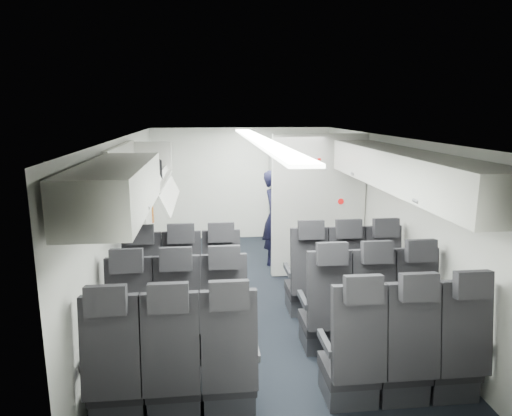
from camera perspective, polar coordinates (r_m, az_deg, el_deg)
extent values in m
cube|color=black|center=(6.27, 0.40, -11.15)|extent=(3.40, 6.00, 0.01)
cube|color=silver|center=(5.77, 0.43, 8.91)|extent=(3.40, 6.00, 0.01)
cube|color=silver|center=(8.86, -1.82, 3.05)|extent=(3.40, 0.01, 2.15)
cube|color=silver|center=(3.13, 6.94, -14.53)|extent=(3.40, 0.01, 2.15)
cube|color=silver|center=(5.98, -15.99, -1.88)|extent=(0.01, 6.00, 2.15)
cube|color=silver|center=(6.35, 15.85, -1.07)|extent=(0.01, 6.00, 2.15)
cube|color=white|center=(5.77, 0.43, 8.51)|extent=(0.25, 5.52, 0.03)
cube|color=#252427|center=(5.77, -13.47, -10.70)|extent=(0.44, 0.46, 0.12)
cube|color=#2D2D33|center=(5.83, -13.40, -12.15)|extent=(0.42, 0.42, 0.22)
cube|color=#252427|center=(5.40, -14.00, -7.20)|extent=(0.44, 0.20, 0.80)
cube|color=#252427|center=(5.24, -14.29, -3.25)|extent=(0.30, 0.12, 0.23)
cube|color=#2D2D33|center=(5.67, -15.88, -8.20)|extent=(0.05, 0.40, 0.06)
cube|color=#2D2D33|center=(5.61, -11.40, -8.18)|extent=(0.05, 0.40, 0.06)
cube|color=#252427|center=(5.72, -8.93, -10.68)|extent=(0.44, 0.46, 0.12)
cube|color=#2D2D33|center=(5.79, -8.87, -12.14)|extent=(0.42, 0.42, 0.22)
cube|color=#252427|center=(5.36, -9.19, -7.15)|extent=(0.44, 0.20, 0.80)
cube|color=#252427|center=(5.19, -9.37, -3.16)|extent=(0.30, 0.12, 0.23)
cube|color=#2D2D33|center=(5.61, -11.30, -8.18)|extent=(0.05, 0.40, 0.06)
cube|color=#2D2D33|center=(5.59, -6.76, -8.11)|extent=(0.05, 0.40, 0.06)
cube|color=#252427|center=(5.72, -4.34, -10.59)|extent=(0.44, 0.46, 0.12)
cube|color=#2D2D33|center=(5.78, -4.31, -12.05)|extent=(0.42, 0.42, 0.22)
cube|color=#252427|center=(5.35, -4.34, -7.05)|extent=(0.44, 0.20, 0.80)
cube|color=#252427|center=(5.18, -4.39, -3.05)|extent=(0.30, 0.12, 0.23)
cube|color=#2D2D33|center=(5.59, -6.65, -8.11)|extent=(0.05, 0.40, 0.06)
cube|color=#2D2D33|center=(5.60, -2.10, -7.99)|extent=(0.05, 0.40, 0.06)
cube|color=#252427|center=(5.84, 6.08, -10.13)|extent=(0.44, 0.46, 0.12)
cube|color=#2D2D33|center=(5.90, 6.04, -11.57)|extent=(0.42, 0.42, 0.22)
cube|color=#252427|center=(5.48, 6.67, -6.63)|extent=(0.44, 0.20, 0.80)
cube|color=#252427|center=(5.32, 6.90, -2.72)|extent=(0.30, 0.12, 0.23)
cube|color=#2D2D33|center=(5.67, 4.01, -7.75)|extent=(0.05, 0.40, 0.06)
cube|color=#2D2D33|center=(5.76, 8.36, -7.53)|extent=(0.05, 0.40, 0.06)
cube|color=#252427|center=(5.94, 10.39, -9.84)|extent=(0.44, 0.46, 0.12)
cube|color=#2D2D33|center=(6.01, 10.33, -11.26)|extent=(0.42, 0.42, 0.22)
cube|color=#252427|center=(5.59, 11.20, -6.39)|extent=(0.44, 0.20, 0.80)
cube|color=#252427|center=(5.43, 11.53, -2.55)|extent=(0.30, 0.12, 0.23)
cube|color=#2D2D33|center=(5.76, 8.46, -7.52)|extent=(0.05, 0.40, 0.06)
cube|color=#2D2D33|center=(5.88, 12.65, -7.26)|extent=(0.05, 0.40, 0.06)
cube|color=#252427|center=(6.08, 14.51, -9.52)|extent=(0.44, 0.46, 0.12)
cube|color=#2D2D33|center=(6.14, 14.43, -10.91)|extent=(0.42, 0.42, 0.22)
cube|color=#252427|center=(5.74, 15.52, -6.12)|extent=(0.44, 0.20, 0.80)
cube|color=#252427|center=(5.59, 15.94, -2.38)|extent=(0.30, 0.12, 0.23)
cube|color=#2D2D33|center=(5.89, 12.74, -7.26)|extent=(0.05, 0.40, 0.06)
cube|color=#2D2D33|center=(6.04, 16.72, -6.98)|extent=(0.05, 0.40, 0.06)
cube|color=#252427|center=(4.96, -14.78, -14.72)|extent=(0.44, 0.46, 0.12)
cube|color=#2D2D33|center=(5.03, -14.68, -16.35)|extent=(0.42, 0.42, 0.22)
cube|color=#252427|center=(4.57, -15.50, -10.92)|extent=(0.44, 0.20, 0.80)
cube|color=#252427|center=(4.39, -15.89, -6.35)|extent=(0.30, 0.12, 0.23)
cube|color=#2D2D33|center=(4.85, -17.64, -11.86)|extent=(0.05, 0.40, 0.06)
cube|color=#2D2D33|center=(4.78, -12.36, -11.91)|extent=(0.05, 0.40, 0.06)
cube|color=#252427|center=(4.91, -9.41, -14.75)|extent=(0.44, 0.46, 0.12)
cube|color=#2D2D33|center=(4.98, -9.34, -16.39)|extent=(0.42, 0.42, 0.22)
cube|color=#252427|center=(4.52, -9.76, -10.91)|extent=(0.44, 0.20, 0.80)
cube|color=#252427|center=(4.33, -9.98, -6.30)|extent=(0.30, 0.12, 0.23)
cube|color=#2D2D33|center=(4.78, -12.23, -11.91)|extent=(0.05, 0.40, 0.06)
cube|color=#2D2D33|center=(4.75, -6.84, -11.86)|extent=(0.05, 0.40, 0.06)
cube|color=#252427|center=(4.90, -3.97, -14.65)|extent=(0.44, 0.46, 0.12)
cube|color=#2D2D33|center=(4.97, -3.94, -16.29)|extent=(0.42, 0.42, 0.22)
cube|color=#252427|center=(4.51, -3.94, -10.80)|extent=(0.44, 0.20, 0.80)
cube|color=#252427|center=(4.32, -3.99, -6.17)|extent=(0.30, 0.12, 0.23)
cube|color=#2D2D33|center=(4.75, -6.72, -11.86)|extent=(0.05, 0.40, 0.06)
cube|color=#2D2D33|center=(4.76, -1.31, -11.70)|extent=(0.05, 0.40, 0.06)
cube|color=#252427|center=(5.04, 8.30, -13.96)|extent=(0.44, 0.46, 0.12)
cube|color=#2D2D33|center=(5.11, 8.24, -15.57)|extent=(0.42, 0.42, 0.22)
cube|color=#252427|center=(4.66, 9.15, -10.15)|extent=(0.44, 0.20, 0.80)
cube|color=#252427|center=(4.48, 9.49, -5.65)|extent=(0.30, 0.12, 0.23)
cube|color=#2D2D33|center=(4.85, 5.92, -11.34)|extent=(0.05, 0.40, 0.06)
cube|color=#2D2D33|center=(4.95, 11.00, -10.97)|extent=(0.05, 0.40, 0.06)
cube|color=#252427|center=(5.16, 13.28, -13.50)|extent=(0.44, 0.46, 0.12)
cube|color=#2D2D33|center=(5.23, 13.19, -15.08)|extent=(0.42, 0.42, 0.22)
cube|color=#252427|center=(4.80, 14.42, -9.74)|extent=(0.44, 0.20, 0.80)
cube|color=#252427|center=(4.62, 14.89, -5.35)|extent=(0.30, 0.12, 0.23)
cube|color=#2D2D33|center=(4.96, 11.11, -10.96)|extent=(0.05, 0.40, 0.06)
cube|color=#2D2D33|center=(5.10, 15.92, -10.54)|extent=(0.05, 0.40, 0.06)
cube|color=#252427|center=(5.32, 17.97, -12.97)|extent=(0.44, 0.46, 0.12)
cube|color=#2D2D33|center=(5.39, 17.86, -14.52)|extent=(0.42, 0.42, 0.22)
cube|color=#252427|center=(4.97, 19.35, -9.28)|extent=(0.44, 0.20, 0.80)
cube|color=#252427|center=(4.80, 19.94, -5.03)|extent=(0.30, 0.12, 0.23)
cube|color=#2D2D33|center=(5.10, 16.02, -10.53)|extent=(0.05, 0.40, 0.06)
cube|color=#2D2D33|center=(5.28, 20.52, -10.06)|extent=(0.05, 0.40, 0.06)
cube|color=#252427|center=(4.18, -16.67, -20.25)|extent=(0.44, 0.46, 0.12)
cube|color=#2D2D33|center=(4.27, -16.53, -22.07)|extent=(0.42, 0.42, 0.22)
cube|color=#252427|center=(3.77, -17.71, -16.23)|extent=(0.44, 0.20, 0.80)
cube|color=#252427|center=(3.56, -18.29, -10.92)|extent=(0.30, 0.12, 0.23)
cube|color=#2D2D33|center=(4.06, -20.19, -16.96)|extent=(0.05, 0.40, 0.06)
cube|color=#2D2D33|center=(3.98, -13.75, -17.18)|extent=(0.05, 0.40, 0.06)
cube|color=#252427|center=(4.13, -10.11, -20.40)|extent=(0.44, 0.46, 0.12)
cube|color=#2D2D33|center=(4.21, -10.02, -22.23)|extent=(0.42, 0.42, 0.22)
cube|color=#252427|center=(3.71, -10.60, -16.35)|extent=(0.44, 0.20, 0.80)
cube|color=#252427|center=(3.49, -10.92, -10.96)|extent=(0.30, 0.12, 0.23)
cube|color=#2D2D33|center=(3.98, -13.60, -17.18)|extent=(0.05, 0.40, 0.06)
cube|color=#2D2D33|center=(3.95, -6.96, -17.18)|extent=(0.05, 0.40, 0.06)
cube|color=#252427|center=(4.12, -3.43, -20.29)|extent=(0.44, 0.46, 0.12)
cube|color=#2D2D33|center=(4.21, -3.40, -22.13)|extent=(0.42, 0.42, 0.22)
cube|color=#252427|center=(3.70, -3.35, -16.23)|extent=(0.44, 0.20, 0.80)
cube|color=#252427|center=(3.48, -3.39, -10.82)|extent=(0.30, 0.12, 0.23)
cube|color=#2D2D33|center=(3.95, -6.80, -17.18)|extent=(0.05, 0.40, 0.06)
cube|color=#2D2D33|center=(3.96, -0.14, -16.95)|extent=(0.05, 0.40, 0.06)
cube|color=#252427|center=(4.28, 11.45, -19.14)|extent=(0.44, 0.46, 0.12)
cube|color=#2D2D33|center=(4.37, 11.35, -20.94)|extent=(0.42, 0.42, 0.22)
cube|color=#252427|center=(3.88, 12.74, -15.09)|extent=(0.44, 0.20, 0.80)
cube|color=#252427|center=(3.67, 13.29, -9.87)|extent=(0.30, 0.12, 0.23)
cube|color=#2D2D33|center=(4.06, 8.67, -16.33)|extent=(0.05, 0.40, 0.06)
cube|color=#2D2D33|center=(4.19, 14.72, -15.68)|extent=(0.05, 0.40, 0.06)
cube|color=#252427|center=(4.43, 17.31, -18.35)|extent=(0.44, 0.46, 0.12)
cube|color=#2D2D33|center=(4.51, 17.17, -20.11)|extent=(0.42, 0.42, 0.22)
cube|color=#252427|center=(4.04, 18.98, -14.33)|extent=(0.44, 0.20, 0.80)
cube|color=#252427|center=(3.84, 19.71, -9.28)|extent=(0.30, 0.12, 0.23)
cube|color=#2D2D33|center=(4.19, 14.86, -15.66)|extent=(0.05, 0.40, 0.06)
cube|color=#2D2D33|center=(4.36, 20.45, -14.91)|extent=(0.05, 0.40, 0.06)
cube|color=#252427|center=(4.61, 22.69, -17.46)|extent=(0.44, 0.46, 0.12)
cube|color=#2D2D33|center=(4.69, 22.52, -19.16)|extent=(0.42, 0.42, 0.22)
cube|color=#252427|center=(4.24, 24.65, -13.49)|extent=(0.44, 0.20, 0.80)
cube|color=#252427|center=(4.05, 25.51, -8.64)|extent=(0.30, 0.12, 0.23)
cube|color=#2D2D33|center=(4.36, 20.58, -14.89)|extent=(0.05, 0.40, 0.06)
cube|color=#2D2D33|center=(4.57, 25.67, -14.08)|extent=(0.05, 0.40, 0.06)
cube|color=silver|center=(3.84, -17.16, 2.37)|extent=(0.52, 1.80, 0.40)
cylinder|color=slate|center=(3.83, -13.34, 0.12)|extent=(0.04, 0.10, 0.04)
cube|color=#9E9E93|center=(5.58, -13.72, 3.39)|extent=(0.52, 1.70, 0.04)
cube|color=silver|center=(5.60, -16.48, 5.33)|extent=(0.06, 1.70, 0.44)
cube|color=silver|center=(4.74, -15.11, 4.26)|extent=(0.52, 0.04, 0.40)
cube|color=silver|center=(6.37, -12.87, 6.30)|extent=(0.52, 0.04, 0.40)
cube|color=silver|center=(5.57, -11.12, 2.35)|extent=(0.21, 1.61, 0.38)
cube|color=silver|center=(4.30, 22.60, 2.97)|extent=(0.52, 1.80, 0.40)
cylinder|color=slate|center=(4.21, 19.44, 0.82)|extent=(0.04, 0.10, 0.04)
cube|color=silver|center=(5.88, 14.47, 5.75)|extent=(0.52, 1.70, 0.40)
cylinder|color=slate|center=(5.82, 12.07, 4.21)|extent=(0.04, 0.10, 0.04)
cube|color=silver|center=(6.87, 7.79, 0.27)|extent=(1.40, 0.12, 2.13)
cube|color=white|center=(6.66, 7.03, 6.06)|extent=(0.24, 0.01, 0.10)
cube|color=red|center=(6.64, 6.62, 6.05)|extent=(0.13, 0.01, 0.04)
cube|color=red|center=(6.67, 7.89, 6.05)|extent=(0.05, 0.01, 0.03)
cylinder|color=white|center=(6.87, 10.54, 0.82)|extent=(0.11, 0.01, 0.11)
cylinder|color=red|center=(6.87, 10.56, 0.81)|extent=(0.09, 0.01, 0.09)
cube|color=#939399|center=(8.73, 4.56, 2.05)|extent=(0.85, 0.50, 1.90)
cube|color=#3F3F42|center=(8.57, 4.84, -1.22)|extent=(0.80, 0.01, 0.02)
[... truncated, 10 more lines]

